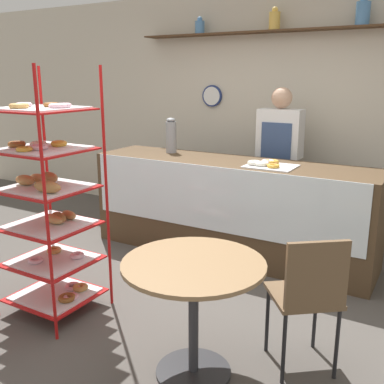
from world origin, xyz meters
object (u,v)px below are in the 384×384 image
at_px(donut_tray_counter, 268,164).
at_px(cafe_table, 194,290).
at_px(cafe_chair, 309,291).
at_px(pastry_rack, 49,204).
at_px(coffee_carafe, 171,136).
at_px(person_worker, 279,159).

bearing_deg(donut_tray_counter, cafe_table, -82.50).
xyz_separation_m(cafe_table, cafe_chair, (0.58, 0.34, -0.01)).
height_order(cafe_chair, donut_tray_counter, donut_tray_counter).
distance_m(pastry_rack, coffee_carafe, 1.84).
distance_m(person_worker, cafe_chair, 2.35).
height_order(cafe_table, donut_tray_counter, donut_tray_counter).
distance_m(cafe_table, cafe_chair, 0.67).
relative_size(person_worker, cafe_chair, 1.86).
bearing_deg(coffee_carafe, person_worker, 26.21).
relative_size(pastry_rack, coffee_carafe, 4.94).
bearing_deg(coffee_carafe, cafe_table, -54.35).
bearing_deg(cafe_chair, donut_tray_counter, -97.91).
bearing_deg(coffee_carafe, pastry_rack, -86.79).
distance_m(cafe_chair, donut_tray_counter, 1.68).
relative_size(person_worker, donut_tray_counter, 3.74).
xyz_separation_m(cafe_table, donut_tray_counter, (-0.23, 1.75, 0.42)).
relative_size(cafe_chair, coffee_carafe, 2.39).
bearing_deg(donut_tray_counter, cafe_chair, -60.09).
height_order(pastry_rack, coffee_carafe, pastry_rack).
height_order(cafe_table, cafe_chair, cafe_chair).
bearing_deg(person_worker, cafe_chair, -65.79).
distance_m(pastry_rack, person_worker, 2.50).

